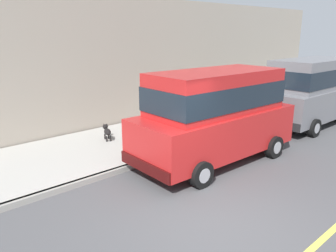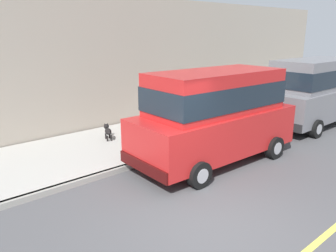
% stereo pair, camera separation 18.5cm
% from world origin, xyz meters
% --- Properties ---
extents(ground_plane, '(80.00, 80.00, 0.00)m').
position_xyz_m(ground_plane, '(0.00, 0.00, 0.00)').
color(ground_plane, '#4C4C4F').
extents(curb, '(0.16, 64.00, 0.14)m').
position_xyz_m(curb, '(-3.20, 0.00, 0.07)').
color(curb, gray).
rests_on(curb, ground).
extents(sidewalk, '(3.60, 64.00, 0.14)m').
position_xyz_m(sidewalk, '(-5.00, 0.00, 0.07)').
color(sidewalk, '#A8A59E').
rests_on(sidewalk, ground).
extents(car_red_van, '(2.25, 4.96, 2.52)m').
position_xyz_m(car_red_van, '(-2.12, 2.37, 1.39)').
color(car_red_van, red).
rests_on(car_red_van, ground).
extents(car_grey_van, '(2.20, 4.93, 2.52)m').
position_xyz_m(car_grey_van, '(-2.19, 8.12, 1.39)').
color(car_grey_van, slate).
rests_on(car_grey_van, ground).
extents(dog_black, '(0.73, 0.35, 0.49)m').
position_xyz_m(dog_black, '(-5.40, 0.94, 0.43)').
color(dog_black, black).
rests_on(dog_black, sidewalk).
extents(building_facade, '(0.50, 20.00, 4.76)m').
position_xyz_m(building_facade, '(-7.10, 5.96, 2.38)').
color(building_facade, '#9E9384').
rests_on(building_facade, ground).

